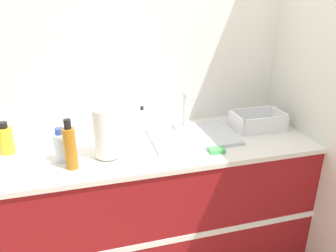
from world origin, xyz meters
The scene contains 11 objects.
wall_back centered at (0.00, 0.69, 1.30)m, with size 4.42×0.06×2.60m.
wall_right centered at (1.04, 0.33, 1.30)m, with size 0.06×2.66×2.60m.
counter_cabinet centered at (0.00, 0.33, 0.45)m, with size 2.04×0.68×0.91m.
sink centered at (0.30, 0.36, 0.93)m, with size 0.54×0.39×0.26m.
paper_towel_roll centered at (-0.25, 0.23, 1.05)m, with size 0.14×0.14×0.28m.
dish_rack centered at (0.77, 0.38, 0.95)m, with size 0.34×0.22×0.11m.
bottle_yellow centered at (-0.79, 0.43, 0.99)m, with size 0.08×0.08×0.19m.
bottle_amber centered at (-0.44, 0.15, 1.03)m, with size 0.06×0.06×0.27m.
bottle_clear centered at (-0.49, 0.25, 0.99)m, with size 0.08×0.08×0.19m.
soap_dispenser centered at (0.02, 0.58, 0.98)m, with size 0.05×0.05×0.16m.
sponge centered at (0.36, 0.12, 0.92)m, with size 0.09×0.06×0.02m.
Camera 1 is at (-0.36, -1.43, 1.76)m, focal length 35.00 mm.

